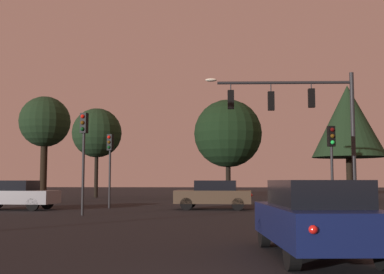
{
  "coord_description": "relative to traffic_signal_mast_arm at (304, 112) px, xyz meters",
  "views": [
    {
      "loc": [
        0.14,
        -5.67,
        1.51
      ],
      "look_at": [
        -1.63,
        20.97,
        3.88
      ],
      "focal_mm": 46.07,
      "sensor_mm": 36.0,
      "label": 1
    }
  ],
  "objects": [
    {
      "name": "ground_plane",
      "position": [
        -3.9,
        6.72,
        -4.74
      ],
      "size": [
        168.0,
        168.0,
        0.0
      ],
      "primitive_type": "plane",
      "color": "black",
      "rests_on": "ground"
    },
    {
      "name": "traffic_signal_mast_arm",
      "position": [
        0.0,
        0.0,
        0.0
      ],
      "size": [
        7.06,
        0.56,
        6.65
      ],
      "color": "#232326",
      "rests_on": "ground"
    },
    {
      "name": "traffic_light_corner_left",
      "position": [
        -9.99,
        -2.13,
        -1.55
      ],
      "size": [
        0.35,
        0.38,
        4.51
      ],
      "color": "#232326",
      "rests_on": "ground"
    },
    {
      "name": "traffic_light_corner_right",
      "position": [
        0.93,
        -1.52,
        -1.95
      ],
      "size": [
        0.34,
        0.37,
        3.91
      ],
      "color": "#232326",
      "rests_on": "ground"
    },
    {
      "name": "traffic_light_median",
      "position": [
        -10.11,
        3.42,
        -1.84
      ],
      "size": [
        0.36,
        0.38,
        4.08
      ],
      "color": "#232326",
      "rests_on": "ground"
    },
    {
      "name": "car_nearside_lane",
      "position": [
        -1.98,
        -13.44,
        -3.94
      ],
      "size": [
        2.11,
        4.67,
        1.52
      ],
      "color": "#0F1947",
      "rests_on": "ground"
    },
    {
      "name": "car_crossing_left",
      "position": [
        -4.35,
        2.69,
        -3.95
      ],
      "size": [
        4.13,
        2.02,
        1.52
      ],
      "color": "#473828",
      "rests_on": "ground"
    },
    {
      "name": "car_crossing_right",
      "position": [
        -14.75,
        1.69,
        -3.94
      ],
      "size": [
        4.51,
        2.19,
        1.52
      ],
      "color": "gray",
      "rests_on": "ground"
    },
    {
      "name": "tree_behind_sign",
      "position": [
        5.39,
        13.47,
        1.16
      ],
      "size": [
        5.38,
        5.38,
        8.61
      ],
      "color": "black",
      "rests_on": "ground"
    },
    {
      "name": "tree_left_far",
      "position": [
        -3.47,
        18.58,
        0.79
      ],
      "size": [
        5.8,
        5.8,
        8.44
      ],
      "color": "black",
      "rests_on": "ground"
    },
    {
      "name": "tree_center_horizon",
      "position": [
        -15.31,
        20.24,
        1.07
      ],
      "size": [
        4.46,
        4.46,
        8.06
      ],
      "color": "black",
      "rests_on": "ground"
    },
    {
      "name": "tree_lot_edge",
      "position": [
        -16.07,
        9.31,
        0.73
      ],
      "size": [
        3.47,
        3.47,
        7.28
      ],
      "color": "black",
      "rests_on": "ground"
    }
  ]
}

